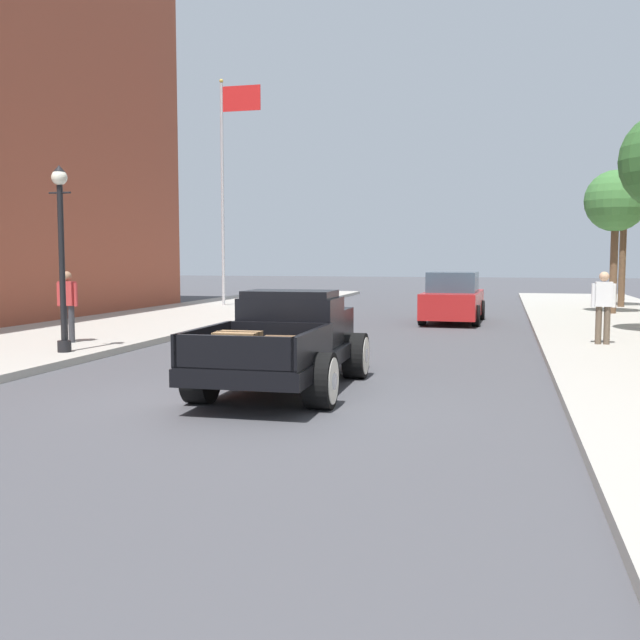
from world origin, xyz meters
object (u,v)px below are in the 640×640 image
object	(u,v)px
hotrod_truck_black	(289,341)
pedestrian_sidewalk_left	(67,302)
pedestrian_sidewalk_right	(603,303)
flagpole	(228,168)
street_tree_farthest	(625,198)
car_background_red	(453,299)
street_lamp_near	(61,244)
street_tree_third	(616,202)

from	to	relation	value
hotrod_truck_black	pedestrian_sidewalk_left	bearing A→B (deg)	151.04
pedestrian_sidewalk_right	flagpole	xyz separation A→B (m)	(-13.21, 10.73, 4.68)
flagpole	street_tree_farthest	distance (m)	15.92
car_background_red	pedestrian_sidewalk_left	world-z (taller)	pedestrian_sidewalk_left
flagpole	pedestrian_sidewalk_left	bearing A→B (deg)	-84.80
street_tree_farthest	street_lamp_near	bearing A→B (deg)	-126.96
flagpole	street_tree_third	bearing A→B (deg)	-3.20
pedestrian_sidewalk_left	pedestrian_sidewalk_right	size ratio (longest dim) A/B	1.00
street_lamp_near	street_tree_third	xyz separation A→B (m)	(12.62, 14.10, 1.66)
car_background_red	flagpole	world-z (taller)	flagpole
pedestrian_sidewalk_left	pedestrian_sidewalk_right	world-z (taller)	same
street_lamp_near	pedestrian_sidewalk_right	bearing A→B (deg)	20.76
pedestrian_sidewalk_right	street_lamp_near	world-z (taller)	street_lamp_near
pedestrian_sidewalk_right	street_tree_third	xyz separation A→B (m)	(1.55, 9.91, 2.96)
pedestrian_sidewalk_right	street_tree_farthest	world-z (taller)	street_tree_farthest
street_tree_third	pedestrian_sidewalk_right	bearing A→B (deg)	-98.88
hotrod_truck_black	car_background_red	xyz separation A→B (m)	(1.79, 12.72, 0.01)
car_background_red	street_tree_third	size ratio (longest dim) A/B	0.87
street_tree_third	street_tree_farthest	bearing A→B (deg)	77.53
street_tree_third	street_tree_farthest	size ratio (longest dim) A/B	0.92
hotrod_truck_black	street_tree_third	xyz separation A→B (m)	(7.13, 16.09, 3.29)
pedestrian_sidewalk_right	street_tree_farthest	xyz separation A→B (m)	(2.38, 13.68, 3.39)
car_background_red	pedestrian_sidewalk_right	size ratio (longest dim) A/B	2.64
street_lamp_near	street_tree_third	distance (m)	19.00
car_background_red	street_tree_farthest	distance (m)	10.14
hotrod_truck_black	street_lamp_near	bearing A→B (deg)	160.10
car_background_red	hotrod_truck_black	bearing A→B (deg)	-98.02
car_background_red	flagpole	distance (m)	11.46
street_lamp_near	street_tree_farthest	size ratio (longest dim) A/B	0.71
pedestrian_sidewalk_right	street_lamp_near	bearing A→B (deg)	-159.24
hotrod_truck_black	street_tree_third	size ratio (longest dim) A/B	0.99
hotrod_truck_black	car_background_red	size ratio (longest dim) A/B	1.14
hotrod_truck_black	street_tree_farthest	xyz separation A→B (m)	(7.97, 19.86, 3.72)
flagpole	street_tree_third	size ratio (longest dim) A/B	1.83
hotrod_truck_black	flagpole	size ratio (longest dim) A/B	0.54
street_tree_third	flagpole	bearing A→B (deg)	176.80
pedestrian_sidewalk_left	street_tree_third	size ratio (longest dim) A/B	0.33
pedestrian_sidewalk_right	street_tree_farthest	size ratio (longest dim) A/B	0.30
pedestrian_sidewalk_left	flagpole	xyz separation A→B (m)	(-1.22, 13.37, 4.68)
hotrod_truck_black	flagpole	world-z (taller)	flagpole
pedestrian_sidewalk_left	street_lamp_near	bearing A→B (deg)	-59.47
car_background_red	pedestrian_sidewalk_right	world-z (taller)	pedestrian_sidewalk_right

